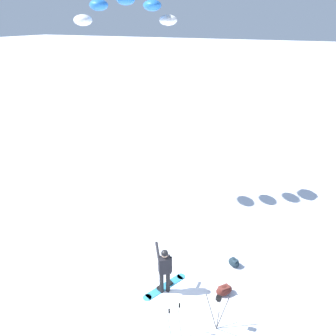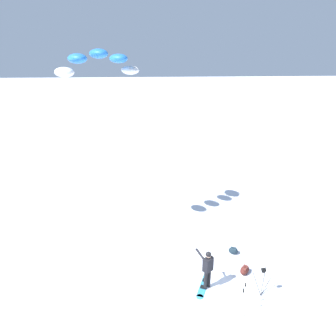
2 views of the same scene
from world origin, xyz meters
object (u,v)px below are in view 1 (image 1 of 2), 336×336
object	(u,v)px
gear_bag_small	(224,290)
ski_poles	(174,317)
snowboard	(165,286)
gear_bag_large	(234,262)
camera_tripod	(218,306)
traction_kite	(126,10)
snowboarder	(165,267)

from	to	relation	value
gear_bag_small	ski_poles	xyz separation A→B (m)	(-2.20, 0.84, 0.62)
snowboard	gear_bag_large	bearing A→B (deg)	-42.53
camera_tripod	traction_kite	bearing A→B (deg)	46.59
traction_kite	gear_bag_small	xyz separation A→B (m)	(-4.57, -6.13, -8.57)
snowboard	traction_kite	world-z (taller)	traction_kite
traction_kite	gear_bag_large	distance (m)	10.95
camera_tripod	gear_bag_large	bearing A→B (deg)	4.78
gear_bag_large	camera_tripod	bearing A→B (deg)	-175.22
snowboard	gear_bag_small	world-z (taller)	gear_bag_small
snowboarder	ski_poles	xyz separation A→B (m)	(-1.48, -1.01, -0.25)
camera_tripod	gear_bag_small	xyz separation A→B (m)	(1.40, 0.19, -0.74)
snowboarder	gear_bag_small	distance (m)	2.17
snowboard	gear_bag_small	xyz separation A→B (m)	(0.55, -1.93, 0.15)
gear_bag_small	ski_poles	distance (m)	2.44
gear_bag_large	ski_poles	distance (m)	3.82
ski_poles	snowboard	bearing A→B (deg)	33.53
traction_kite	camera_tripod	world-z (taller)	traction_kite
snowboard	camera_tripod	distance (m)	2.45
snowboarder	gear_bag_large	size ratio (longest dim) A/B	3.17
snowboard	camera_tripod	bearing A→B (deg)	-111.96
snowboard	traction_kite	size ratio (longest dim) A/B	0.41
gear_bag_large	ski_poles	bearing A→B (deg)	168.08
gear_bag_large	traction_kite	bearing A→B (deg)	63.10
gear_bag_large	camera_tripod	world-z (taller)	camera_tripod
snowboarder	snowboard	distance (m)	1.04
gear_bag_large	gear_bag_small	size ratio (longest dim) A/B	0.82
snowboard	traction_kite	bearing A→B (deg)	39.35
traction_kite	gear_bag_small	world-z (taller)	traction_kite
snowboard	ski_poles	distance (m)	2.12
snowboard	camera_tripod	world-z (taller)	camera_tripod
snowboarder	snowboard	world-z (taller)	snowboarder
camera_tripod	ski_poles	bearing A→B (deg)	127.99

